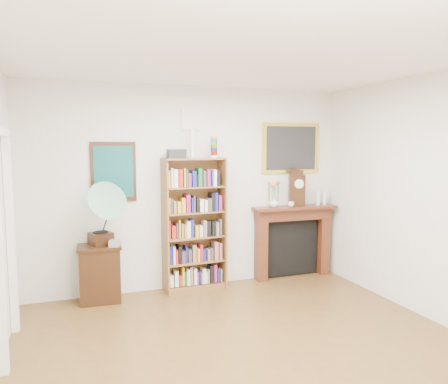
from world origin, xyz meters
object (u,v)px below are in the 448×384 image
Objects in this scene: flower_vase at (274,202)px; bottle_right at (325,198)px; mantel_clock at (297,189)px; bottle_left at (318,197)px; side_cabinet at (100,273)px; gramophone at (101,210)px; bookshelf at (194,217)px; fireplace at (292,235)px; cd_stack at (114,243)px; teacup at (291,204)px.

flower_vase is 0.86m from bottle_right.
bottle_left is at bearing 15.59° from mantel_clock.
side_cabinet is 0.84m from gramophone.
bookshelf is 14.96× the size of flower_vase.
bottle_left is at bearing -3.93° from fireplace.
bookshelf is 1.62× the size of fireplace.
side_cabinet is at bearing 85.95° from gramophone.
mantel_clock reaches higher than side_cabinet.
cd_stack is 2.36m from flower_vase.
side_cabinet is 5.23× the size of flower_vase.
bottle_left is at bearing 3.74° from cd_stack.
bookshelf is 1.61m from fireplace.
bottle_left is at bearing 4.68° from side_cabinet.
bottle_left reaches higher than flower_vase.
bookshelf is at bearing -14.56° from gramophone.
bottle_left is (3.24, 0.08, 0.84)m from side_cabinet.
teacup is (1.48, -0.02, 0.11)m from bookshelf.
gramophone is 6.86× the size of cd_stack.
mantel_clock reaches higher than bottle_right.
teacup reaches higher than cd_stack.
cd_stack is at bearing -175.23° from bookshelf.
bookshelf is 1.64m from mantel_clock.
bottle_right is at bearing -3.09° from bookshelf.
bottle_right is (0.12, -0.00, -0.02)m from bottle_left.
fireplace is at bearing 3.80° from flower_vase.
mantel_clock is 2.23× the size of bottle_left.
bookshelf is 1.26m from gramophone.
teacup is at bearing -175.02° from bottle_right.
flower_vase reaches higher than cd_stack.
teacup is at bearing -135.34° from mantel_clock.
cd_stack is 0.60× the size of bottle_right.
mantel_clock is 0.42m from flower_vase.
gramophone reaches higher than side_cabinet.
flower_vase is (2.47, 0.19, -0.04)m from gramophone.
bottle_right is (0.53, -0.04, 0.55)m from fireplace.
bottle_left is at bearing 179.66° from bottle_right.
cd_stack is at bearing -176.41° from bottle_right.
bookshelf is 10.50× the size of bottle_right.
bottle_right is (0.48, -0.01, -0.16)m from mantel_clock.
bookshelf reaches higher than side_cabinet.
side_cabinet is 3.67× the size of bottle_right.
side_cabinet is 3.45m from bottle_right.
gramophone is at bearing -69.96° from side_cabinet.
mantel_clock is at bearing -17.15° from gramophone.
mantel_clock is at bearing 4.52° from cd_stack.
cd_stack is at bearing -174.58° from flower_vase.
bottle_left is at bearing -1.55° from flower_vase.
bookshelf reaches higher than gramophone.
flower_vase is at bearing -1.52° from bookshelf.
bottle_right is (3.35, 0.08, 0.82)m from side_cabinet.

